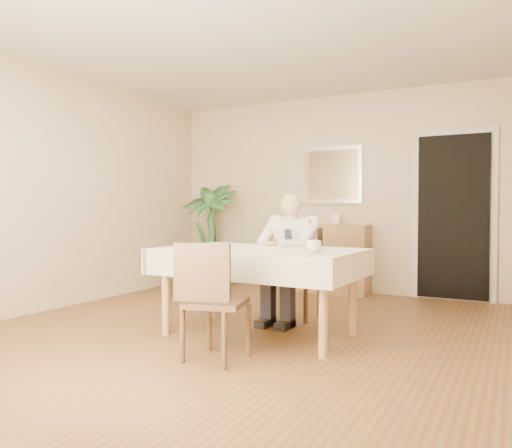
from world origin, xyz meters
The scene contains 17 objects.
room centered at (0.00, 0.00, 1.30)m, with size 5.00×5.02×2.60m.
doorway centered at (1.55, 2.46, 1.00)m, with size 0.96×0.07×2.10m.
mirror centered at (0.01, 2.47, 1.55)m, with size 0.86×0.04×0.76m.
dining_table centered at (0.26, -0.08, 0.67)m, with size 1.76×1.09×0.75m.
chair_far centered at (0.26, 0.80, 0.51)m, with size 0.43×0.43×0.90m.
chair_near centered at (0.30, -0.93, 0.48)m, with size 0.49×0.50×0.86m.
seated_man centered at (0.26, 0.51, 0.69)m, with size 0.48×0.72×1.24m.
plate centered at (0.27, 0.11, 0.76)m, with size 0.26×0.26×0.02m, color white.
food centered at (0.27, 0.11, 0.78)m, with size 0.14×0.14×0.06m, color olive.
knife centered at (0.31, 0.05, 0.78)m, with size 0.01×0.01×0.13m, color silver.
fork centered at (0.23, 0.05, 0.78)m, with size 0.01×0.01×0.13m, color silver.
coffee_mug centered at (0.83, -0.27, 0.80)m, with size 0.12×0.12×0.10m, color white.
sideboard centered at (0.01, 2.32, 0.45)m, with size 1.12×0.38×0.89m, color #9F724C.
photo_frame_left centered at (-0.48, 2.34, 0.96)m, with size 0.10×0.02×0.14m, color silver.
photo_frame_center centered at (-0.20, 2.35, 0.96)m, with size 0.10×0.02×0.14m, color silver.
photo_frame_right centered at (0.13, 2.35, 0.96)m, with size 0.10×0.02×0.14m, color silver.
potted_palm centered at (-1.63, 2.04, 0.72)m, with size 0.81×0.81×1.45m, color #265226.
Camera 1 is at (2.22, -3.89, 1.09)m, focal length 35.00 mm.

